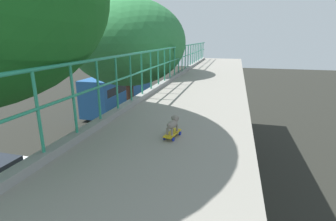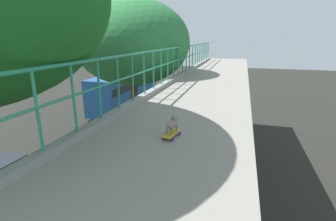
# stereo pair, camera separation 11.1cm
# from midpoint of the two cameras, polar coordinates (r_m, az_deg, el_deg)

# --- Properties ---
(overpass_deck) EXTENTS (2.91, 35.61, 0.45)m
(overpass_deck) POSITION_cam_midpoint_polar(r_m,az_deg,el_deg) (4.04, -3.06, -11.48)
(overpass_deck) COLOR gray
(overpass_deck) RESTS_ON bridge_pier
(green_railing) EXTENTS (0.20, 33.83, 1.29)m
(green_railing) POSITION_cam_midpoint_polar(r_m,az_deg,el_deg) (4.46, -20.67, -2.99)
(green_railing) COLOR gray
(green_railing) RESTS_ON overpass_deck
(city_bus) EXTENTS (2.73, 11.39, 3.54)m
(city_bus) POSITION_cam_midpoint_polar(r_m,az_deg,el_deg) (26.64, -10.75, 5.04)
(city_bus) COLOR #1F508B
(city_bus) RESTS_ON ground
(roadside_tree_mid) EXTENTS (5.48, 5.48, 8.81)m
(roadside_tree_mid) POSITION_cam_midpoint_polar(r_m,az_deg,el_deg) (12.51, -9.32, 14.82)
(roadside_tree_mid) COLOR brown
(roadside_tree_mid) RESTS_ON ground
(toy_skateboard) EXTENTS (0.25, 0.48, 0.09)m
(toy_skateboard) POSITION_cam_midpoint_polar(r_m,az_deg,el_deg) (4.34, 0.25, -5.24)
(toy_skateboard) COLOR gold
(toy_skateboard) RESTS_ON overpass_deck
(small_dog) EXTENTS (0.19, 0.39, 0.28)m
(small_dog) POSITION_cam_midpoint_polar(r_m,az_deg,el_deg) (4.30, 0.40, -2.82)
(small_dog) COLOR slate
(small_dog) RESTS_ON toy_skateboard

